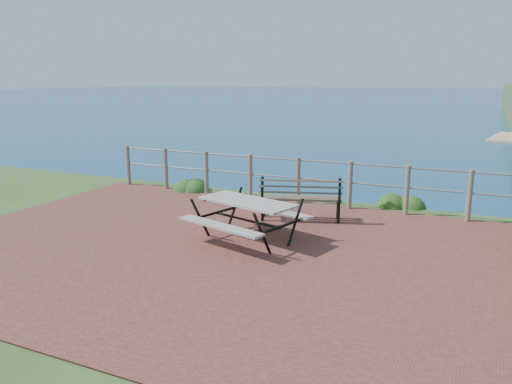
# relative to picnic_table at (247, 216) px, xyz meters

# --- Properties ---
(ground) EXTENTS (10.00, 7.00, 0.12)m
(ground) POSITION_rel_picnic_table_xyz_m (-0.14, -0.51, -0.45)
(ground) COLOR brown
(ground) RESTS_ON ground
(ocean) EXTENTS (1200.00, 1200.00, 0.00)m
(ocean) POSITION_rel_picnic_table_xyz_m (-0.14, 199.49, -0.45)
(ocean) COLOR #14557C
(ocean) RESTS_ON ground
(safety_railing) EXTENTS (9.40, 0.10, 1.00)m
(safety_railing) POSITION_rel_picnic_table_xyz_m (-0.14, 2.84, 0.13)
(safety_railing) COLOR #6B5B4C
(safety_railing) RESTS_ON ground
(picnic_table) EXTENTS (1.77, 1.39, 0.70)m
(picnic_table) POSITION_rel_picnic_table_xyz_m (0.00, 0.00, 0.00)
(picnic_table) COLOR #9E978E
(picnic_table) RESTS_ON ground
(park_bench) EXTENTS (1.60, 0.86, 0.88)m
(park_bench) POSITION_rel_picnic_table_xyz_m (0.38, 1.58, 0.13)
(park_bench) COLOR brown
(park_bench) RESTS_ON ground
(shrub_lip_west) EXTENTS (0.70, 0.70, 0.41)m
(shrub_lip_west) POSITION_rel_picnic_table_xyz_m (-3.00, 3.09, -0.45)
(shrub_lip_west) COLOR #254E1D
(shrub_lip_west) RESTS_ON ground
(shrub_lip_east) EXTENTS (0.87, 0.87, 0.65)m
(shrub_lip_east) POSITION_rel_picnic_table_xyz_m (2.01, 3.51, -0.45)
(shrub_lip_east) COLOR #1F3F13
(shrub_lip_east) RESTS_ON ground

